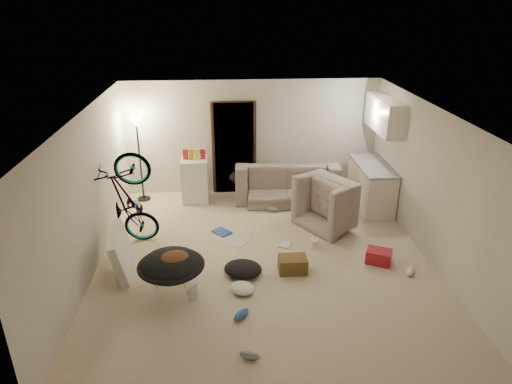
{
  "coord_description": "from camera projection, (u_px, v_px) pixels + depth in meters",
  "views": [
    {
      "loc": [
        -0.61,
        -6.61,
        4.11
      ],
      "look_at": [
        -0.09,
        0.6,
        0.98
      ],
      "focal_mm": 32.0,
      "sensor_mm": 36.0,
      "label": 1
    }
  ],
  "objects": [
    {
      "name": "sofa",
      "position": [
        286.0,
        185.0,
        9.88
      ],
      "size": [
        2.23,
        0.99,
        0.64
      ],
      "primitive_type": "imported",
      "rotation": [
        0.0,
        0.0,
        3.08
      ],
      "color": "#3C443C",
      "rests_on": "floor"
    },
    {
      "name": "drink_case_b",
      "position": [
        379.0,
        256.0,
        7.58
      ],
      "size": [
        0.49,
        0.44,
        0.23
      ],
      "primitive_type": "cube",
      "rotation": [
        0.0,
        0.0,
        -0.46
      ],
      "color": "#AA1927",
      "rests_on": "floor"
    },
    {
      "name": "snack_box_0",
      "position": [
        186.0,
        156.0,
        9.56
      ],
      "size": [
        0.11,
        0.09,
        0.3
      ],
      "primitive_type": "cube",
      "rotation": [
        0.0,
        0.0,
        -0.17
      ],
      "color": "#AA1927",
      "rests_on": "mini_fridge"
    },
    {
      "name": "wall_front",
      "position": [
        292.0,
        312.0,
        4.47
      ],
      "size": [
        5.5,
        0.02,
        2.5
      ],
      "primitive_type": "cube",
      "color": "beige",
      "rests_on": "floor"
    },
    {
      "name": "book_asset",
      "position": [
        190.0,
        302.0,
        6.63
      ],
      "size": [
        0.28,
        0.28,
        0.02
      ],
      "primitive_type": "imported",
      "rotation": [
        0.0,
        0.0,
        0.81
      ],
      "color": "#AA1927",
      "rests_on": "floor"
    },
    {
      "name": "counter_top",
      "position": [
        373.0,
        165.0,
        9.35
      ],
      "size": [
        0.64,
        1.54,
        0.04
      ],
      "primitive_type": "cube",
      "color": "gray",
      "rests_on": "kitchen_counter"
    },
    {
      "name": "floor",
      "position": [
        264.0,
        260.0,
        7.72
      ],
      "size": [
        5.5,
        6.0,
        0.02
      ],
      "primitive_type": "cube",
      "color": "beige",
      "rests_on": "ground"
    },
    {
      "name": "ceiling",
      "position": [
        265.0,
        113.0,
        6.72
      ],
      "size": [
        5.5,
        6.0,
        0.02
      ],
      "primitive_type": "cube",
      "color": "white",
      "rests_on": "wall_back"
    },
    {
      "name": "shoe_2",
      "position": [
        241.0,
        315.0,
        6.29
      ],
      "size": [
        0.28,
        0.31,
        0.11
      ],
      "primitive_type": "ellipsoid",
      "rotation": [
        0.0,
        0.0,
        0.88
      ],
      "color": "#2A4B97",
      "rests_on": "floor"
    },
    {
      "name": "doorway",
      "position": [
        234.0,
        148.0,
        10.01
      ],
      "size": [
        0.85,
        0.1,
        2.04
      ],
      "primitive_type": "cube",
      "color": "black",
      "rests_on": "floor"
    },
    {
      "name": "kitchen_counter",
      "position": [
        371.0,
        186.0,
        9.54
      ],
      "size": [
        0.6,
        1.5,
        0.88
      ],
      "primitive_type": "cube",
      "color": "silver",
      "rests_on": "floor"
    },
    {
      "name": "drink_case_a",
      "position": [
        293.0,
        264.0,
        7.33
      ],
      "size": [
        0.45,
        0.33,
        0.26
      ],
      "primitive_type": "cube",
      "rotation": [
        0.0,
        0.0,
        -0.01
      ],
      "color": "brown",
      "rests_on": "floor"
    },
    {
      "name": "shoe_3",
      "position": [
        250.0,
        355.0,
        5.59
      ],
      "size": [
        0.29,
        0.2,
        0.1
      ],
      "primitive_type": "ellipsoid",
      "rotation": [
        0.0,
        0.0,
        -0.38
      ],
      "color": "slate",
      "rests_on": "floor"
    },
    {
      "name": "bicycle",
      "position": [
        130.0,
        220.0,
        8.01
      ],
      "size": [
        1.84,
        0.86,
        1.04
      ],
      "primitive_type": "imported",
      "rotation": [
        0.0,
        -0.17,
        1.53
      ],
      "color": "black",
      "rests_on": "floor"
    },
    {
      "name": "snack_box_3",
      "position": [
        203.0,
        156.0,
        9.59
      ],
      "size": [
        0.1,
        0.08,
        0.3
      ],
      "primitive_type": "cube",
      "rotation": [
        0.0,
        0.0,
        -0.07
      ],
      "color": "#AA1927",
      "rests_on": "mini_fridge"
    },
    {
      "name": "shoe_1",
      "position": [
        272.0,
        209.0,
        9.4
      ],
      "size": [
        0.32,
        0.26,
        0.11
      ],
      "primitive_type": "ellipsoid",
      "rotation": [
        0.0,
        0.0,
        -0.54
      ],
      "color": "slate",
      "rests_on": "floor"
    },
    {
      "name": "kitchen_uppers",
      "position": [
        385.0,
        115.0,
        8.95
      ],
      "size": [
        0.38,
        1.4,
        0.65
      ],
      "primitive_type": "cube",
      "color": "silver",
      "rests_on": "wall_right"
    },
    {
      "name": "wall_left",
      "position": [
        87.0,
        196.0,
        7.04
      ],
      "size": [
        0.02,
        6.0,
        2.5
      ],
      "primitive_type": "cube",
      "color": "beige",
      "rests_on": "floor"
    },
    {
      "name": "floor_lamp",
      "position": [
        138.0,
        142.0,
        9.47
      ],
      "size": [
        0.28,
        0.28,
        1.81
      ],
      "color": "black",
      "rests_on": "floor"
    },
    {
      "name": "hoodie",
      "position": [
        174.0,
        260.0,
        6.55
      ],
      "size": [
        0.6,
        0.56,
        0.22
      ],
      "primitive_type": "ellipsoid",
      "rotation": [
        0.0,
        0.0,
        0.42
      ],
      "color": "#55351D",
      "rests_on": "saucer_chair"
    },
    {
      "name": "wall_right",
      "position": [
        433.0,
        187.0,
        7.41
      ],
      "size": [
        0.02,
        6.0,
        2.5
      ],
      "primitive_type": "cube",
      "color": "beige",
      "rests_on": "floor"
    },
    {
      "name": "door_trim",
      "position": [
        234.0,
        149.0,
        9.98
      ],
      "size": [
        0.97,
        0.04,
        2.1
      ],
      "primitive_type": "cube",
      "color": "#382013",
      "rests_on": "floor"
    },
    {
      "name": "juicer",
      "position": [
        314.0,
        243.0,
        8.05
      ],
      "size": [
        0.15,
        0.15,
        0.22
      ],
      "color": "white",
      "rests_on": "floor"
    },
    {
      "name": "armchair",
      "position": [
        338.0,
        206.0,
        8.82
      ],
      "size": [
        1.43,
        1.47,
        0.73
      ],
      "primitive_type": "imported",
      "rotation": [
        0.0,
        0.0,
        2.15
      ],
      "color": "#3C443C",
      "rests_on": "floor"
    },
    {
      "name": "book_white",
      "position": [
        285.0,
        244.0,
        8.15
      ],
      "size": [
        0.28,
        0.31,
        0.02
      ],
      "primitive_type": "cube",
      "rotation": [
        0.0,
        0.0,
        -0.4
      ],
      "color": "silver",
      "rests_on": "floor"
    },
    {
      "name": "snack_box_2",
      "position": [
        197.0,
        156.0,
        9.58
      ],
      "size": [
        0.1,
        0.07,
        0.3
      ],
      "primitive_type": "cube",
      "rotation": [
        0.0,
        0.0,
        -0.01
      ],
      "color": "yellow",
      "rests_on": "mini_fridge"
    },
    {
      "name": "shoe_0",
      "position": [
        245.0,
        196.0,
        10.02
      ],
      "size": [
        0.25,
        0.14,
        0.09
      ],
      "primitive_type": "ellipsoid",
      "rotation": [
        0.0,
        0.0,
        0.17
      ],
      "color": "#2A4B97",
      "rests_on": "floor"
    },
    {
      "name": "sofa_drape",
      "position": [
        243.0,
        177.0,
        9.73
      ],
      "size": [
        0.61,
        0.53,
        0.28
      ],
      "primitive_type": "ellipsoid",
      "rotation": [
        0.0,
        0.0,
        0.13
      ],
      "color": "black",
      "rests_on": "sofa"
    },
    {
      "name": "shoe_4",
      "position": [
        410.0,
        271.0,
        7.29
      ],
      "size": [
        0.25,
        0.3,
        0.11
      ],
      "primitive_type": "ellipsoid",
      "rotation": [
        0.0,
        0.0,
        1.0
      ],
      "color": "white",
      "rests_on": "floor"
    },
    {
      "name": "clothes_lump_c",
      "position": [
        242.0,
        288.0,
        6.85
      ],
      "size": [
        0.5,
        0.51,
        0.12
      ],
      "primitive_type": "ellipsoid",
      "rotation": [
        0.0,
        0.0,
        -0.82
      ],
      "color": "silver",
      "rests_on": "floor"
    },
    {
      "name": "mini_fridge",
      "position": [
        195.0,
        180.0,
        9.78
      ],
      "size": [
        0.55,
        0.55,
        0.94
      ],
      "primitive_type": "cube",
      "rotation": [
        0.0,
        0.0,
        0.0
      ],
      "color": "white",
      "rests_on": "floor"
    },
    {
      "name": "saucer_chair",
      "position": [
        172.0,
        271.0,
        6.65
      ],
      "size": [
        0.98,
        0.98,
        0.7
      ],
      "color": "silver",
      "rests_on": "floor"
    },
    {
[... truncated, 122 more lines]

